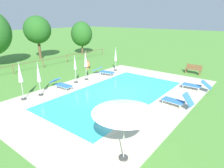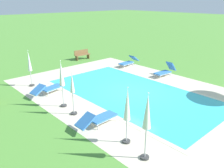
% 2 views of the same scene
% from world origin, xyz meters
% --- Properties ---
extents(ground_plane, '(160.00, 160.00, 0.00)m').
position_xyz_m(ground_plane, '(0.00, 0.00, 0.00)').
color(ground_plane, '#518E38').
extents(pool_deck_paving, '(15.14, 10.03, 0.01)m').
position_xyz_m(pool_deck_paving, '(0.00, 0.00, 0.00)').
color(pool_deck_paving, beige).
rests_on(pool_deck_paving, ground).
extents(swimming_pool_water, '(10.57, 5.46, 0.01)m').
position_xyz_m(swimming_pool_water, '(0.00, 0.00, 0.01)').
color(swimming_pool_water, '#38C6D1').
rests_on(swimming_pool_water, ground).
extents(pool_coping_rim, '(11.05, 5.94, 0.01)m').
position_xyz_m(pool_coping_rim, '(0.00, 0.00, 0.01)').
color(pool_coping_rim, beige).
rests_on(pool_coping_rim, ground).
extents(sun_lounger_north_near_steps, '(0.99, 2.15, 0.72)m').
position_xyz_m(sun_lounger_north_near_steps, '(3.23, 3.84, 0.35)').
color(sun_lounger_north_near_steps, '#3370BC').
rests_on(sun_lounger_north_near_steps, ground).
extents(sun_lounger_north_mid, '(0.73, 1.89, 1.00)m').
position_xyz_m(sun_lounger_north_mid, '(0.62, -4.16, 0.40)').
color(sun_lounger_north_mid, '#3370BC').
rests_on(sun_lounger_north_mid, ground).
extents(sun_lounger_north_far, '(0.67, 2.07, 0.75)m').
position_xyz_m(sun_lounger_north_far, '(-1.65, 3.99, 0.36)').
color(sun_lounger_north_far, '#3370BC').
rests_on(sun_lounger_north_far, ground).
extents(sun_lounger_north_end, '(0.71, 2.04, 0.82)m').
position_xyz_m(sun_lounger_north_end, '(4.33, -4.17, 0.37)').
color(sun_lounger_north_end, '#3370BC').
rests_on(sun_lounger_north_end, ground).
extents(patio_umbrella_open_foreground, '(2.35, 2.35, 2.34)m').
position_xyz_m(patio_umbrella_open_foreground, '(-5.23, -4.27, 2.12)').
color(patio_umbrella_open_foreground, '#383838').
rests_on(patio_umbrella_open_foreground, ground).
extents(patio_umbrella_closed_row_west, '(0.32, 0.32, 2.26)m').
position_xyz_m(patio_umbrella_closed_row_west, '(0.02, 4.18, 1.43)').
color(patio_umbrella_closed_row_west, '#383838').
rests_on(patio_umbrella_closed_row_west, ground).
extents(patio_umbrella_closed_row_mid_west, '(0.32, 0.32, 2.50)m').
position_xyz_m(patio_umbrella_closed_row_mid_west, '(1.14, 4.08, 1.66)').
color(patio_umbrella_closed_row_mid_west, '#383838').
rests_on(patio_umbrella_closed_row_mid_west, ground).
extents(patio_umbrella_closed_row_centre, '(0.32, 0.32, 2.35)m').
position_xyz_m(patio_umbrella_closed_row_centre, '(-3.41, 4.00, 1.51)').
color(patio_umbrella_closed_row_centre, '#383838').
rests_on(patio_umbrella_closed_row_centre, ground).
extents(patio_umbrella_closed_row_mid_east, '(0.32, 0.32, 2.37)m').
position_xyz_m(patio_umbrella_closed_row_mid_east, '(5.22, 3.98, 1.50)').
color(patio_umbrella_closed_row_mid_east, '#383838').
rests_on(patio_umbrella_closed_row_mid_east, ground).
extents(patio_umbrella_closed_row_east, '(0.32, 0.32, 2.54)m').
position_xyz_m(patio_umbrella_closed_row_east, '(-4.55, 4.22, 1.71)').
color(patio_umbrella_closed_row_east, '#383838').
rests_on(patio_umbrella_closed_row_east, ground).
extents(wooden_bench_lawn_side, '(0.52, 1.52, 0.87)m').
position_xyz_m(wooden_bench_lawn_side, '(8.90, -2.64, 0.47)').
color(wooden_bench_lawn_side, brown).
rests_on(wooden_bench_lawn_side, ground).
extents(terracotta_urn_near_fence, '(0.56, 0.56, 0.82)m').
position_xyz_m(terracotta_urn_near_fence, '(4.05, 6.82, 0.44)').
color(terracotta_urn_near_fence, '#C67547').
rests_on(terracotta_urn_near_fence, ground).
extents(perimeter_fence, '(22.86, 0.08, 1.05)m').
position_xyz_m(perimeter_fence, '(-0.28, 10.78, 0.69)').
color(perimeter_fence, brown).
rests_on(perimeter_fence, ground).
extents(tree_west_mid, '(3.38, 3.38, 5.39)m').
position_xyz_m(tree_west_mid, '(4.12, 15.60, 3.66)').
color(tree_west_mid, brown).
rests_on(tree_west_mid, ground).
extents(tree_east_mid, '(3.01, 3.01, 4.63)m').
position_xyz_m(tree_east_mid, '(9.79, 13.54, 2.90)').
color(tree_east_mid, brown).
rests_on(tree_east_mid, ground).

